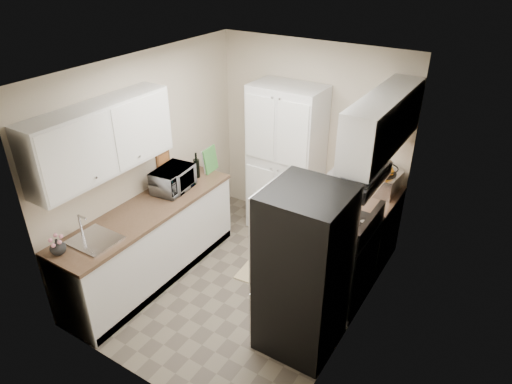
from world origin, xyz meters
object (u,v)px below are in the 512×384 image
pantry_cabinet (286,161)px  microwave (173,179)px  refrigerator (304,272)px  wine_bottle (197,166)px  toaster_oven (384,183)px  electric_range (338,260)px

pantry_cabinet → microwave: (-0.82, -1.25, 0.06)m
refrigerator → wine_bottle: size_ratio=5.72×
wine_bottle → toaster_oven: (2.09, 0.86, -0.03)m
wine_bottle → toaster_oven: bearing=22.5°
wine_bottle → microwave: bearing=-93.3°
microwave → wine_bottle: (0.02, 0.41, 0.01)m
refrigerator → pantry_cabinet: bearing=123.5°
electric_range → wine_bottle: size_ratio=3.80×
refrigerator → wine_bottle: bearing=155.5°
pantry_cabinet → toaster_oven: size_ratio=4.85×
microwave → toaster_oven: size_ratio=1.21×
wine_bottle → toaster_oven: 2.26m
refrigerator → microwave: size_ratio=3.40×
pantry_cabinet → wine_bottle: (-0.80, -0.84, 0.07)m
microwave → wine_bottle: wine_bottle is taller
toaster_oven → microwave: bearing=-145.3°
refrigerator → microwave: (-1.96, 0.47, 0.21)m
pantry_cabinet → electric_range: bearing=-38.2°
microwave → toaster_oven: 2.46m
pantry_cabinet → refrigerator: (1.14, -1.73, -0.15)m
refrigerator → wine_bottle: (-1.94, 0.88, 0.22)m
pantry_cabinet → wine_bottle: bearing=-133.3°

